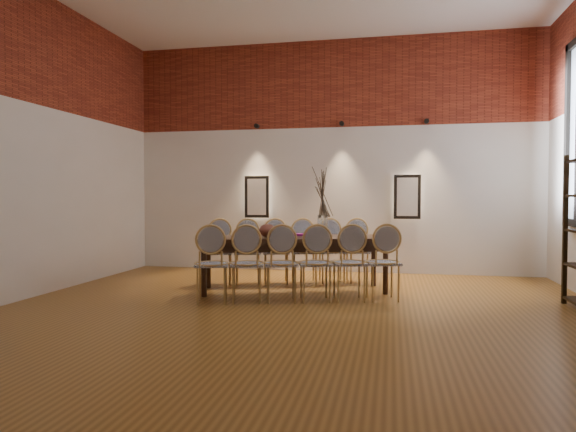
% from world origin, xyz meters
% --- Properties ---
extents(floor, '(7.00, 7.00, 0.02)m').
position_xyz_m(floor, '(0.00, 0.00, -0.01)').
color(floor, brown).
rests_on(floor, ground).
extents(wall_back, '(7.00, 0.10, 4.00)m').
position_xyz_m(wall_back, '(0.00, 3.55, 2.00)').
color(wall_back, silver).
rests_on(wall_back, ground).
extents(wall_front, '(7.00, 0.10, 4.00)m').
position_xyz_m(wall_front, '(0.00, -3.55, 2.00)').
color(wall_front, silver).
rests_on(wall_front, ground).
extents(wall_left, '(0.10, 7.00, 4.00)m').
position_xyz_m(wall_left, '(-3.55, 0.00, 2.00)').
color(wall_left, silver).
rests_on(wall_left, ground).
extents(brick_band_back, '(7.00, 0.02, 1.50)m').
position_xyz_m(brick_band_back, '(0.00, 3.48, 3.25)').
color(brick_band_back, maroon).
rests_on(brick_band_back, ground).
extents(brick_band_left, '(0.02, 7.00, 1.50)m').
position_xyz_m(brick_band_left, '(-3.48, 0.00, 3.25)').
color(brick_band_left, maroon).
rests_on(brick_band_left, ground).
extents(niche_left, '(0.36, 0.06, 0.66)m').
position_xyz_m(niche_left, '(-1.30, 3.45, 1.30)').
color(niche_left, '#FFEAC6').
rests_on(niche_left, wall_back).
extents(niche_right, '(0.36, 0.06, 0.66)m').
position_xyz_m(niche_right, '(1.30, 3.45, 1.30)').
color(niche_right, '#FFEAC6').
rests_on(niche_right, wall_back).
extents(spot_fixture_left, '(0.08, 0.10, 0.08)m').
position_xyz_m(spot_fixture_left, '(-1.30, 3.42, 2.55)').
color(spot_fixture_left, black).
rests_on(spot_fixture_left, wall_back).
extents(spot_fixture_mid, '(0.08, 0.10, 0.08)m').
position_xyz_m(spot_fixture_mid, '(0.20, 3.42, 2.55)').
color(spot_fixture_mid, black).
rests_on(spot_fixture_mid, wall_back).
extents(spot_fixture_right, '(0.08, 0.10, 0.08)m').
position_xyz_m(spot_fixture_right, '(1.60, 3.42, 2.55)').
color(spot_fixture_right, black).
rests_on(spot_fixture_right, wall_back).
extents(dining_table, '(2.68, 1.47, 0.75)m').
position_xyz_m(dining_table, '(-0.27, 1.53, 0.38)').
color(dining_table, '#311B10').
rests_on(dining_table, floor).
extents(chair_near_a, '(0.54, 0.54, 0.94)m').
position_xyz_m(chair_near_a, '(-1.12, 0.58, 0.47)').
color(chair_near_a, tan).
rests_on(chair_near_a, floor).
extents(chair_near_b, '(0.54, 0.54, 0.94)m').
position_xyz_m(chair_near_b, '(-0.71, 0.70, 0.47)').
color(chair_near_b, tan).
rests_on(chair_near_b, floor).
extents(chair_near_c, '(0.54, 0.54, 0.94)m').
position_xyz_m(chair_near_c, '(-0.29, 0.81, 0.47)').
color(chair_near_c, tan).
rests_on(chair_near_c, floor).
extents(chair_near_d, '(0.54, 0.54, 0.94)m').
position_xyz_m(chair_near_d, '(0.12, 0.92, 0.47)').
color(chair_near_d, tan).
rests_on(chair_near_d, floor).
extents(chair_near_e, '(0.54, 0.54, 0.94)m').
position_xyz_m(chair_near_e, '(0.53, 1.04, 0.47)').
color(chair_near_e, tan).
rests_on(chair_near_e, floor).
extents(chair_near_f, '(0.54, 0.54, 0.94)m').
position_xyz_m(chair_near_f, '(0.94, 1.15, 0.47)').
color(chair_near_f, tan).
rests_on(chair_near_f, floor).
extents(chair_far_a, '(0.54, 0.54, 0.94)m').
position_xyz_m(chair_far_a, '(-1.48, 1.91, 0.47)').
color(chair_far_a, tan).
rests_on(chair_far_a, floor).
extents(chair_far_b, '(0.54, 0.54, 0.94)m').
position_xyz_m(chair_far_b, '(-1.07, 2.03, 0.47)').
color(chair_far_b, tan).
rests_on(chair_far_b, floor).
extents(chair_far_c, '(0.54, 0.54, 0.94)m').
position_xyz_m(chair_far_c, '(-0.66, 2.14, 0.47)').
color(chair_far_c, tan).
rests_on(chair_far_c, floor).
extents(chair_far_d, '(0.54, 0.54, 0.94)m').
position_xyz_m(chair_far_d, '(-0.25, 2.26, 0.47)').
color(chair_far_d, tan).
rests_on(chair_far_d, floor).
extents(chair_far_e, '(0.54, 0.54, 0.94)m').
position_xyz_m(chair_far_e, '(0.16, 2.37, 0.47)').
color(chair_far_e, tan).
rests_on(chair_far_e, floor).
extents(chair_far_f, '(0.54, 0.54, 0.94)m').
position_xyz_m(chair_far_f, '(0.57, 2.48, 0.47)').
color(chair_far_f, tan).
rests_on(chair_far_f, floor).
extents(vase, '(0.14, 0.14, 0.30)m').
position_xyz_m(vase, '(0.11, 1.64, 0.90)').
color(vase, silver).
rests_on(vase, dining_table).
extents(dried_branches, '(0.50, 0.50, 0.70)m').
position_xyz_m(dried_branches, '(0.11, 1.64, 1.35)').
color(dried_branches, '#493B2C').
rests_on(dried_branches, vase).
extents(bowl, '(0.24, 0.24, 0.18)m').
position_xyz_m(bowl, '(-0.61, 1.39, 0.84)').
color(bowl, brown).
rests_on(bowl, dining_table).
extents(book, '(0.30, 0.24, 0.03)m').
position_xyz_m(book, '(-0.24, 1.73, 0.77)').
color(book, '#951686').
rests_on(book, dining_table).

